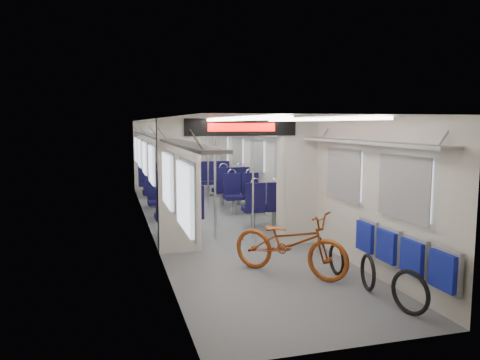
{
  "coord_description": "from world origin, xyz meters",
  "views": [
    {
      "loc": [
        -2.2,
        -9.94,
        2.21
      ],
      "look_at": [
        0.04,
        -1.87,
        1.2
      ],
      "focal_mm": 35.0,
      "sensor_mm": 36.0,
      "label": 1
    }
  ],
  "objects_px": {
    "bicycle": "(290,243)",
    "stanchion_far_right": "(208,164)",
    "stanchion_far_left": "(188,165)",
    "flip_bench": "(401,251)",
    "bike_hoop_c": "(337,261)",
    "seat_bay_near_right": "(252,196)",
    "bike_hoop_a": "(410,295)",
    "bike_hoop_b": "(368,274)",
    "stanchion_near_left": "(215,180)",
    "seat_bay_near_left": "(173,201)",
    "seat_bay_far_left": "(158,182)",
    "seat_bay_far_right": "(223,180)",
    "stanchion_near_right": "(253,180)"
  },
  "relations": [
    {
      "from": "bicycle",
      "to": "stanchion_far_right",
      "type": "distance_m",
      "value": 5.8
    },
    {
      "from": "bicycle",
      "to": "stanchion_far_left",
      "type": "relative_size",
      "value": 0.79
    },
    {
      "from": "flip_bench",
      "to": "stanchion_far_right",
      "type": "xyz_separation_m",
      "value": [
        -1.09,
        6.92,
        0.57
      ]
    },
    {
      "from": "flip_bench",
      "to": "bike_hoop_c",
      "type": "xyz_separation_m",
      "value": [
        -0.41,
        0.96,
        -0.37
      ]
    },
    {
      "from": "seat_bay_near_right",
      "to": "stanchion_far_left",
      "type": "distance_m",
      "value": 2.26
    },
    {
      "from": "bicycle",
      "to": "bike_hoop_a",
      "type": "distance_m",
      "value": 1.93
    },
    {
      "from": "bike_hoop_b",
      "to": "stanchion_far_right",
      "type": "height_order",
      "value": "stanchion_far_right"
    },
    {
      "from": "stanchion_far_left",
      "to": "bike_hoop_b",
      "type": "bearing_deg",
      "value": -78.78
    },
    {
      "from": "flip_bench",
      "to": "stanchion_near_left",
      "type": "relative_size",
      "value": 0.91
    },
    {
      "from": "bike_hoop_c",
      "to": "stanchion_far_left",
      "type": "height_order",
      "value": "stanchion_far_left"
    },
    {
      "from": "seat_bay_near_right",
      "to": "stanchion_far_right",
      "type": "relative_size",
      "value": 0.89
    },
    {
      "from": "stanchion_far_right",
      "to": "seat_bay_near_left",
      "type": "bearing_deg",
      "value": -120.01
    },
    {
      "from": "seat_bay_near_left",
      "to": "seat_bay_far_left",
      "type": "distance_m",
      "value": 3.37
    },
    {
      "from": "seat_bay_far_left",
      "to": "bike_hoop_c",
      "type": "bearing_deg",
      "value": -75.49
    },
    {
      "from": "bike_hoop_c",
      "to": "seat_bay_far_left",
      "type": "relative_size",
      "value": 0.22
    },
    {
      "from": "stanchion_near_left",
      "to": "stanchion_far_left",
      "type": "distance_m",
      "value": 3.42
    },
    {
      "from": "bike_hoop_b",
      "to": "seat_bay_far_left",
      "type": "distance_m",
      "value": 8.21
    },
    {
      "from": "bike_hoop_c",
      "to": "seat_bay_far_right",
      "type": "relative_size",
      "value": 0.21
    },
    {
      "from": "stanchion_near_left",
      "to": "stanchion_near_right",
      "type": "distance_m",
      "value": 0.72
    },
    {
      "from": "seat_bay_far_right",
      "to": "stanchion_near_left",
      "type": "height_order",
      "value": "stanchion_near_left"
    },
    {
      "from": "flip_bench",
      "to": "bike_hoop_a",
      "type": "distance_m",
      "value": 0.72
    },
    {
      "from": "stanchion_near_left",
      "to": "stanchion_far_right",
      "type": "height_order",
      "value": "same"
    },
    {
      "from": "seat_bay_near_right",
      "to": "seat_bay_near_left",
      "type": "bearing_deg",
      "value": -171.27
    },
    {
      "from": "bike_hoop_c",
      "to": "stanchion_near_right",
      "type": "relative_size",
      "value": 0.21
    },
    {
      "from": "seat_bay_far_left",
      "to": "stanchion_far_left",
      "type": "distance_m",
      "value": 1.55
    },
    {
      "from": "bicycle",
      "to": "seat_bay_near_right",
      "type": "bearing_deg",
      "value": 37.41
    },
    {
      "from": "stanchion_near_left",
      "to": "stanchion_far_left",
      "type": "height_order",
      "value": "same"
    },
    {
      "from": "bike_hoop_c",
      "to": "stanchion_far_right",
      "type": "relative_size",
      "value": 0.21
    },
    {
      "from": "bike_hoop_a",
      "to": "stanchion_near_right",
      "type": "height_order",
      "value": "stanchion_near_right"
    },
    {
      "from": "seat_bay_near_right",
      "to": "stanchion_far_left",
      "type": "bearing_deg",
      "value": 123.72
    },
    {
      "from": "flip_bench",
      "to": "seat_bay_far_left",
      "type": "relative_size",
      "value": 0.94
    },
    {
      "from": "bicycle",
      "to": "bike_hoop_c",
      "type": "bearing_deg",
      "value": -60.31
    },
    {
      "from": "seat_bay_near_right",
      "to": "stanchion_far_right",
      "type": "bearing_deg",
      "value": 110.59
    },
    {
      "from": "bicycle",
      "to": "stanchion_near_right",
      "type": "height_order",
      "value": "stanchion_near_right"
    },
    {
      "from": "bike_hoop_b",
      "to": "seat_bay_near_right",
      "type": "xyz_separation_m",
      "value": [
        -0.12,
        4.87,
        0.32
      ]
    },
    {
      "from": "seat_bay_far_left",
      "to": "stanchion_near_left",
      "type": "distance_m",
      "value": 4.78
    },
    {
      "from": "flip_bench",
      "to": "seat_bay_near_left",
      "type": "distance_m",
      "value": 5.36
    },
    {
      "from": "bike_hoop_c",
      "to": "seat_bay_far_right",
      "type": "height_order",
      "value": "seat_bay_far_right"
    },
    {
      "from": "flip_bench",
      "to": "seat_bay_far_left",
      "type": "height_order",
      "value": "seat_bay_far_left"
    },
    {
      "from": "bike_hoop_a",
      "to": "seat_bay_near_right",
      "type": "bearing_deg",
      "value": 91.57
    },
    {
      "from": "seat_bay_far_right",
      "to": "stanchion_near_right",
      "type": "height_order",
      "value": "stanchion_near_right"
    },
    {
      "from": "bike_hoop_c",
      "to": "stanchion_near_right",
      "type": "height_order",
      "value": "stanchion_near_right"
    },
    {
      "from": "seat_bay_far_left",
      "to": "stanchion_far_right",
      "type": "height_order",
      "value": "stanchion_far_right"
    },
    {
      "from": "bike_hoop_c",
      "to": "seat_bay_far_left",
      "type": "xyz_separation_m",
      "value": [
        -1.88,
        7.27,
        0.35
      ]
    },
    {
      "from": "seat_bay_far_left",
      "to": "stanchion_near_left",
      "type": "xyz_separation_m",
      "value": [
        0.63,
        -4.7,
        0.59
      ]
    },
    {
      "from": "stanchion_far_right",
      "to": "bike_hoop_b",
      "type": "bearing_deg",
      "value": -83.26
    },
    {
      "from": "stanchion_near_right",
      "to": "stanchion_far_left",
      "type": "relative_size",
      "value": 1.0
    },
    {
      "from": "bicycle",
      "to": "stanchion_far_left",
      "type": "distance_m",
      "value": 5.85
    },
    {
      "from": "bike_hoop_b",
      "to": "stanchion_near_left",
      "type": "height_order",
      "value": "stanchion_near_left"
    },
    {
      "from": "flip_bench",
      "to": "stanchion_near_left",
      "type": "bearing_deg",
      "value": 115.21
    }
  ]
}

